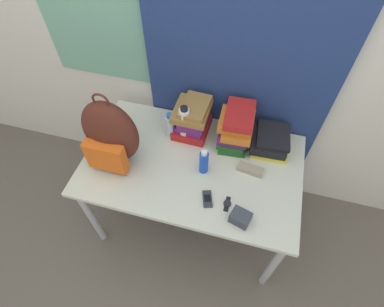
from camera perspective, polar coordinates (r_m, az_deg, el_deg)
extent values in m
plane|color=#665B51|center=(2.33, -2.81, -20.43)|extent=(12.00, 12.00, 0.00)
cube|color=silver|center=(1.83, 4.33, 20.18)|extent=(6.00, 0.05, 2.50)
cube|color=#75B299|center=(1.94, -12.70, 22.83)|extent=(1.10, 0.01, 0.80)
cube|color=navy|center=(1.76, 9.47, 18.29)|extent=(1.13, 0.04, 2.50)
cube|color=beige|center=(1.85, 0.00, -2.15)|extent=(1.33, 0.81, 0.03)
cylinder|color=#B2B2B7|center=(2.19, -18.54, -11.38)|extent=(0.05, 0.05, 0.70)
cylinder|color=#B2B2B7|center=(2.03, 15.12, -19.87)|extent=(0.05, 0.05, 0.70)
cylinder|color=#B2B2B7|center=(2.50, -11.49, 2.47)|extent=(0.05, 0.05, 0.70)
cylinder|color=#B2B2B7|center=(2.35, 16.87, -3.63)|extent=(0.05, 0.05, 0.70)
ellipsoid|color=#512319|center=(1.76, -15.20, 3.91)|extent=(0.33, 0.18, 0.45)
cube|color=#E05B19|center=(1.77, -16.04, -0.62)|extent=(0.23, 0.06, 0.20)
torus|color=#512319|center=(1.59, -17.03, 9.58)|extent=(0.09, 0.01, 0.09)
cube|color=red|center=(1.99, -0.01, 5.01)|extent=(0.22, 0.25, 0.06)
cube|color=#6B2370|center=(1.95, 0.04, 5.94)|extent=(0.20, 0.22, 0.04)
cube|color=#6B2370|center=(1.91, 0.23, 7.00)|extent=(0.18, 0.25, 0.06)
cube|color=olive|center=(1.87, -0.02, 8.08)|extent=(0.22, 0.25, 0.04)
cube|color=olive|center=(1.85, 0.56, 8.91)|extent=(0.17, 0.24, 0.03)
cube|color=#1E5623|center=(1.96, 7.90, 2.76)|extent=(0.20, 0.28, 0.03)
cube|color=#1E5623|center=(1.94, 8.10, 3.56)|extent=(0.18, 0.29, 0.03)
cube|color=#6B2370|center=(1.91, 8.06, 4.52)|extent=(0.19, 0.27, 0.04)
cube|color=orange|center=(1.88, 8.70, 5.03)|extent=(0.19, 0.27, 0.04)
cube|color=orange|center=(1.84, 8.49, 6.12)|extent=(0.21, 0.21, 0.06)
cube|color=red|center=(1.80, 9.09, 7.24)|extent=(0.18, 0.26, 0.05)
cube|color=yellow|center=(1.97, 14.60, 1.55)|extent=(0.23, 0.24, 0.04)
cube|color=black|center=(1.93, 14.42, 2.36)|extent=(0.23, 0.24, 0.06)
cube|color=black|center=(1.91, 15.25, 3.33)|extent=(0.21, 0.24, 0.03)
cylinder|color=silver|center=(1.92, -4.12, 5.17)|extent=(0.06, 0.06, 0.17)
cylinder|color=#286BB7|center=(1.85, -4.29, 7.19)|extent=(0.04, 0.04, 0.02)
cylinder|color=white|center=(1.87, -1.44, 5.46)|extent=(0.07, 0.07, 0.26)
cylinder|color=black|center=(1.77, -1.53, 8.52)|extent=(0.04, 0.04, 0.02)
cylinder|color=blue|center=(1.75, 2.25, -1.71)|extent=(0.05, 0.05, 0.16)
cylinder|color=white|center=(1.67, 2.35, 0.11)|extent=(0.04, 0.04, 0.02)
cube|color=#2D2D33|center=(1.70, 2.95, -8.64)|extent=(0.08, 0.11, 0.02)
cube|color=black|center=(1.69, 2.96, -8.50)|extent=(0.05, 0.05, 0.00)
cube|color=gray|center=(1.83, 11.06, -2.99)|extent=(0.16, 0.07, 0.04)
cube|color=#383D47|center=(1.64, 9.21, -11.94)|extent=(0.12, 0.11, 0.06)
cube|color=black|center=(1.70, 6.72, -9.53)|extent=(0.03, 0.09, 0.00)
cylinder|color=#232328|center=(1.70, 6.73, -9.46)|extent=(0.04, 0.04, 0.01)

